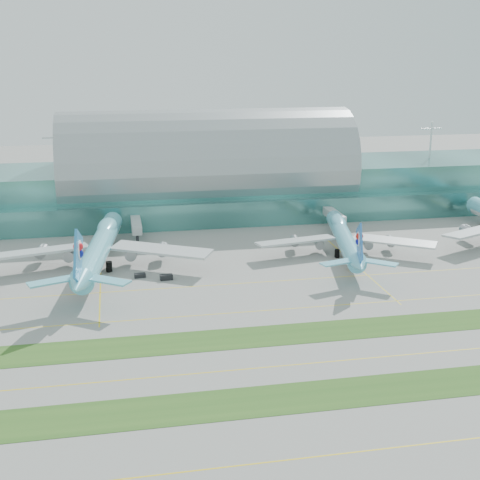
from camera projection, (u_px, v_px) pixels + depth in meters
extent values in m
plane|color=gray|center=(283.00, 338.00, 160.92)|extent=(700.00, 700.00, 0.00)
cube|color=#3D7A75|center=(206.00, 189.00, 280.73)|extent=(340.00, 42.00, 20.00)
cube|color=#3D7A75|center=(215.00, 214.00, 259.49)|extent=(340.00, 8.00, 10.00)
ellipsoid|color=#9EA5A8|center=(206.00, 165.00, 277.94)|extent=(340.00, 46.20, 16.17)
cylinder|color=white|center=(206.00, 146.00, 275.71)|extent=(0.80, 0.80, 16.00)
cube|color=#B2B7B7|center=(136.00, 224.00, 243.38)|extent=(3.50, 22.00, 3.00)
cylinder|color=black|center=(138.00, 240.00, 234.92)|extent=(1.00, 1.00, 4.00)
cube|color=#B2B7B7|center=(333.00, 214.00, 256.93)|extent=(3.50, 22.00, 3.00)
cylinder|color=black|center=(341.00, 230.00, 248.48)|extent=(1.00, 1.00, 4.00)
cube|color=#2D591E|center=(317.00, 395.00, 134.50)|extent=(420.00, 12.00, 0.08)
cube|color=#2D591E|center=(281.00, 335.00, 162.79)|extent=(420.00, 12.00, 0.08)
cube|color=yellow|center=(352.00, 453.00, 115.65)|extent=(420.00, 0.35, 0.01)
cube|color=yellow|center=(299.00, 364.00, 147.71)|extent=(420.00, 0.35, 0.01)
cube|color=yellow|center=(266.00, 310.00, 177.89)|extent=(420.00, 0.35, 0.01)
cube|color=yellow|center=(249.00, 283.00, 198.64)|extent=(420.00, 0.35, 0.01)
cylinder|color=#64C8DC|center=(100.00, 247.00, 210.79)|extent=(15.47, 67.35, 6.71)
ellipsoid|color=#64C8DC|center=(107.00, 226.00, 228.28)|extent=(9.00, 21.04, 4.78)
cone|color=#64C8DC|center=(114.00, 219.00, 245.42)|extent=(7.36, 6.24, 6.71)
cone|color=#64C8DC|center=(78.00, 285.00, 174.14)|extent=(7.60, 10.49, 6.37)
cube|color=silver|center=(36.00, 252.00, 207.77)|extent=(33.45, 15.98, 1.32)
cylinder|color=gray|center=(56.00, 253.00, 214.27)|extent=(4.43, 6.38, 3.68)
cube|color=silver|center=(161.00, 250.00, 209.91)|extent=(32.24, 23.09, 1.32)
cylinder|color=gray|center=(147.00, 251.00, 215.88)|extent=(4.43, 6.38, 3.68)
cube|color=#2B7DBF|center=(78.00, 257.00, 174.32)|extent=(2.51, 14.18, 15.59)
cylinder|color=white|center=(78.00, 250.00, 174.90)|extent=(1.65, 5.27, 5.19)
cylinder|color=black|center=(111.00, 240.00, 236.61)|extent=(1.95, 1.95, 3.24)
cylinder|color=black|center=(88.00, 267.00, 207.86)|extent=(1.95, 1.95, 3.24)
cylinder|color=black|center=(109.00, 267.00, 208.21)|extent=(1.95, 1.95, 3.24)
cylinder|color=#64C3DD|center=(344.00, 238.00, 224.48)|extent=(16.85, 56.46, 5.65)
ellipsoid|color=#64C3DD|center=(338.00, 222.00, 239.23)|extent=(8.70, 17.89, 4.02)
cone|color=#64C3DD|center=(333.00, 216.00, 253.69)|extent=(6.45, 5.59, 5.65)
cone|color=#64C3DD|center=(360.00, 265.00, 193.57)|extent=(6.90, 9.11, 5.36)
cube|color=silver|center=(296.00, 241.00, 223.03)|extent=(28.12, 11.70, 1.11)
cylinder|color=gray|center=(307.00, 242.00, 228.24)|extent=(4.04, 5.53, 3.10)
cube|color=silver|center=(394.00, 241.00, 222.64)|extent=(26.56, 20.82, 1.11)
cylinder|color=gray|center=(379.00, 242.00, 227.95)|extent=(4.04, 5.53, 3.10)
cube|color=blue|center=(360.00, 244.00, 193.71)|extent=(2.93, 11.84, 13.13)
cylinder|color=white|center=(359.00, 239.00, 194.21)|extent=(1.68, 4.45, 4.37)
cylinder|color=black|center=(336.00, 233.00, 246.26)|extent=(1.64, 1.64, 2.73)
cylinder|color=black|center=(337.00, 253.00, 222.19)|extent=(1.64, 1.64, 2.73)
cylinder|color=black|center=(353.00, 254.00, 222.12)|extent=(1.64, 1.64, 2.73)
cone|color=#5FBED1|center=(470.00, 203.00, 271.37)|extent=(6.69, 5.47, 6.50)
cube|color=silver|center=(480.00, 230.00, 232.69)|extent=(31.94, 20.04, 1.28)
cube|color=black|center=(140.00, 275.00, 203.08)|extent=(3.48, 2.01, 1.30)
cube|color=black|center=(166.00, 277.00, 201.05)|extent=(3.91, 2.28, 1.62)
cube|color=orange|center=(355.00, 268.00, 209.85)|extent=(3.26, 1.70, 1.33)
cube|color=black|center=(358.00, 259.00, 218.33)|extent=(3.84, 2.69, 1.53)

